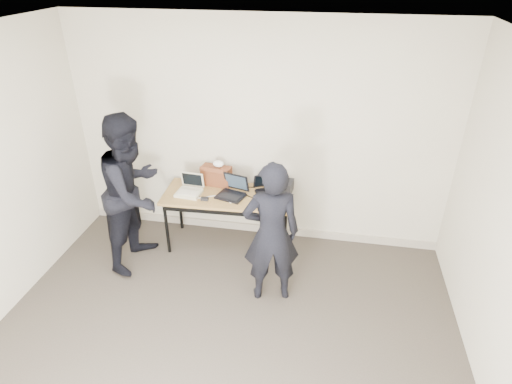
% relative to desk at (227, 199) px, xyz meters
% --- Properties ---
extents(room, '(4.60, 4.60, 2.80)m').
position_rel_desk_xyz_m(room, '(0.30, -1.88, 0.69)').
color(room, '#3D362E').
rests_on(room, ground).
extents(desk, '(1.52, 0.71, 0.72)m').
position_rel_desk_xyz_m(desk, '(0.00, 0.00, 0.00)').
color(desk, olive).
rests_on(desk, ground).
extents(laptop_beige, '(0.30, 0.30, 0.23)m').
position_rel_desk_xyz_m(laptop_beige, '(-0.44, -0.04, 0.10)').
color(laptop_beige, beige).
rests_on(laptop_beige, desk).
extents(laptop_center, '(0.38, 0.38, 0.24)m').
position_rel_desk_xyz_m(laptop_center, '(0.07, 0.01, 0.11)').
color(laptop_center, black).
rests_on(laptop_center, desk).
extents(laptop_right, '(0.37, 0.37, 0.21)m').
position_rel_desk_xyz_m(laptop_right, '(0.46, 0.16, 0.11)').
color(laptop_right, black).
rests_on(laptop_right, desk).
extents(leather_satchel, '(0.38, 0.23, 0.25)m').
position_rel_desk_xyz_m(leather_satchel, '(-0.18, 0.23, 0.19)').
color(leather_satchel, brown).
rests_on(leather_satchel, desk).
extents(tissue, '(0.14, 0.11, 0.08)m').
position_rel_desk_xyz_m(tissue, '(-0.15, 0.23, 0.34)').
color(tissue, white).
rests_on(tissue, leather_satchel).
extents(equipment_box, '(0.28, 0.24, 0.15)m').
position_rel_desk_xyz_m(equipment_box, '(0.63, 0.19, 0.13)').
color(equipment_box, black).
rests_on(equipment_box, desk).
extents(power_brick, '(0.09, 0.06, 0.03)m').
position_rel_desk_xyz_m(power_brick, '(-0.22, -0.17, 0.07)').
color(power_brick, black).
rests_on(power_brick, desk).
extents(cables, '(1.16, 0.43, 0.01)m').
position_rel_desk_xyz_m(cables, '(0.05, 0.00, 0.06)').
color(cables, black).
rests_on(cables, desk).
extents(person_typist, '(0.65, 0.51, 1.57)m').
position_rel_desk_xyz_m(person_typist, '(0.65, -0.80, 0.12)').
color(person_typist, black).
rests_on(person_typist, ground).
extents(person_observer, '(0.81, 0.97, 1.81)m').
position_rel_desk_xyz_m(person_observer, '(-0.95, -0.44, 0.24)').
color(person_observer, black).
rests_on(person_observer, ground).
extents(baseboard, '(4.50, 0.03, 0.10)m').
position_rel_desk_xyz_m(baseboard, '(0.30, 0.35, -0.61)').
color(baseboard, '#A19786').
rests_on(baseboard, ground).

